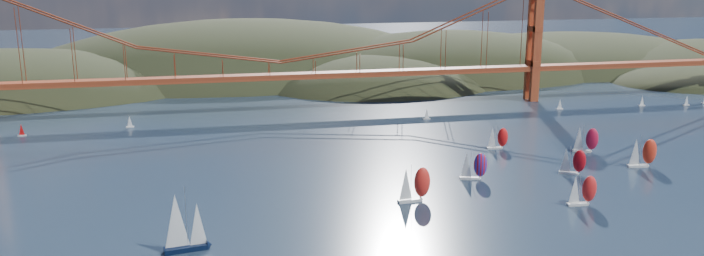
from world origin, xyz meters
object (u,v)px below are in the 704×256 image
racer_0 (414,184)px  racer_2 (572,161)px  racer_3 (585,139)px  sloop_navy (183,223)px  racer_4 (642,152)px  racer_5 (497,138)px  racer_1 (582,190)px  racer_rwb (473,165)px

racer_0 → racer_2: racer_0 is taller
racer_2 → racer_3: 28.39m
sloop_navy → racer_4: sloop_navy is taller
racer_5 → racer_0: bearing=-129.1°
racer_2 → racer_3: bearing=81.2°
sloop_navy → racer_3: 146.73m
racer_4 → racer_5: racer_4 is taller
racer_3 → racer_5: 30.12m
racer_0 → racer_1: 45.75m
sloop_navy → racer_0: (61.54, 21.22, -1.66)m
sloop_navy → racer_1: (105.56, 8.80, -2.37)m
racer_rwb → racer_5: bearing=70.8°
racer_0 → racer_2: size_ratio=1.20×
racer_rwb → racer_2: bearing=12.9°
racer_3 → racer_rwb: (-49.87, -20.96, -0.15)m
racer_0 → racer_rwb: 28.11m
racer_2 → racer_5: 34.46m
sloop_navy → racer_4: 148.34m
racer_0 → racer_5: (45.19, 46.65, -1.12)m
racer_1 → racer_0: bearing=166.7°
racer_0 → racer_4: size_ratio=1.04×
sloop_navy → racer_5: (106.73, 67.86, -2.78)m
racer_2 → racer_0: bearing=-136.7°
racer_2 → racer_4: (26.04, 2.31, 0.68)m
racer_1 → racer_3: 56.88m
sloop_navy → racer_1: size_ratio=1.64×
racer_0 → racer_5: racer_0 is taller
racer_rwb → sloop_navy: bearing=-141.4°
racer_2 → racer_4: bearing=34.4°
racer_0 → racer_4: (81.98, 16.22, -0.20)m
racer_1 → racer_2: racer_1 is taller
racer_2 → racer_4: 26.15m
sloop_navy → racer_1: sloop_navy is taller
racer_rwb → racer_1: bearing=-38.2°
racer_1 → racer_rwb: bearing=128.9°
racer_3 → racer_4: racer_4 is taller
racer_3 → racer_2: bearing=-108.5°
racer_5 → racer_3: bearing=-15.2°
racer_1 → racer_3: (29.42, 48.67, 0.18)m
racer_0 → racer_4: bearing=4.1°
sloop_navy → racer_0: 65.12m
sloop_navy → racer_rwb: (85.12, 36.51, -2.34)m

